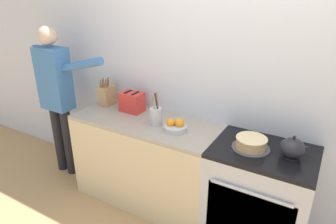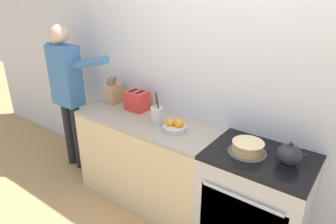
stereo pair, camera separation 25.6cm
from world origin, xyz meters
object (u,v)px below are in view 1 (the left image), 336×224
object	(u,v)px
fruit_bowl	(175,126)
person_baker	(57,91)
tea_kettle	(293,148)
knife_block	(107,95)
toaster	(132,102)
layer_cake	(251,143)
stove_range	(257,197)
utensil_crock	(156,116)

from	to	relation	value
fruit_bowl	person_baker	size ratio (longest dim) A/B	0.12
tea_kettle	knife_block	size ratio (longest dim) A/B	0.73
tea_kettle	toaster	bearing A→B (deg)	175.69
knife_block	toaster	size ratio (longest dim) A/B	1.24
layer_cake	tea_kettle	world-z (taller)	tea_kettle
stove_range	tea_kettle	size ratio (longest dim) A/B	4.13
stove_range	tea_kettle	bearing A→B (deg)	2.48
layer_cake	fruit_bowl	xyz separation A→B (m)	(-0.65, -0.02, -0.01)
person_baker	toaster	bearing A→B (deg)	5.39
knife_block	toaster	bearing A→B (deg)	-2.07
stove_range	layer_cake	world-z (taller)	layer_cake
knife_block	utensil_crock	distance (m)	0.72
tea_kettle	fruit_bowl	world-z (taller)	tea_kettle
utensil_crock	person_baker	size ratio (longest dim) A/B	0.19
tea_kettle	person_baker	bearing A→B (deg)	-178.39
knife_block	toaster	world-z (taller)	knife_block
utensil_crock	knife_block	bearing A→B (deg)	167.14
knife_block	fruit_bowl	world-z (taller)	knife_block
person_baker	stove_range	bearing A→B (deg)	-4.98
tea_kettle	toaster	xyz separation A→B (m)	(-1.52, 0.11, 0.02)
knife_block	stove_range	bearing A→B (deg)	-4.64
layer_cake	person_baker	distance (m)	2.08
tea_kettle	person_baker	size ratio (longest dim) A/B	0.13
stove_range	knife_block	bearing A→B (deg)	175.36
layer_cake	tea_kettle	xyz separation A→B (m)	(0.29, 0.03, 0.03)
utensil_crock	person_baker	xyz separation A→B (m)	(-1.23, -0.03, 0.03)
knife_block	person_baker	world-z (taller)	person_baker
layer_cake	utensil_crock	distance (m)	0.86
fruit_bowl	stove_range	bearing A→B (deg)	2.62
stove_range	utensil_crock	world-z (taller)	utensil_crock
utensil_crock	toaster	distance (m)	0.40
fruit_bowl	person_baker	world-z (taller)	person_baker
tea_kettle	toaster	world-z (taller)	toaster
toaster	layer_cake	bearing A→B (deg)	-6.59
stove_range	knife_block	xyz separation A→B (m)	(-1.66, 0.13, 0.54)
stove_range	fruit_bowl	world-z (taller)	fruit_bowl
stove_range	toaster	distance (m)	1.43
tea_kettle	toaster	size ratio (longest dim) A/B	0.91
toaster	person_baker	bearing A→B (deg)	-168.09
stove_range	person_baker	world-z (taller)	person_baker
fruit_bowl	toaster	xyz separation A→B (m)	(-0.57, 0.16, 0.06)
person_baker	fruit_bowl	bearing A→B (deg)	-5.55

